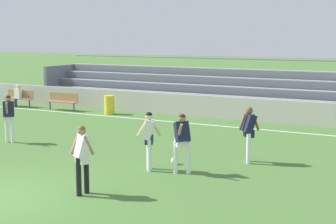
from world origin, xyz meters
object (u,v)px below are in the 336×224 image
at_px(soccer_ball, 175,161).
at_px(trash_bin, 109,105).
at_px(player_white_overlapping, 82,154).
at_px(bleacher_stand, 258,90).
at_px(bench_near_wall_gap, 19,97).
at_px(player_dark_on_ball, 182,138).
at_px(player_dark_wide_left, 9,114).
at_px(player_white_trailing_run, 149,135).
at_px(spectator_seated, 18,94).
at_px(bench_centre_sideline, 63,100).
at_px(player_dark_wide_right, 249,129).

bearing_deg(soccer_ball, trash_bin, 134.97).
bearing_deg(soccer_ball, player_white_overlapping, -99.87).
height_order(bleacher_stand, soccer_ball, bleacher_stand).
height_order(bench_near_wall_gap, trash_bin, trash_bin).
height_order(player_dark_on_ball, player_dark_wide_left, player_dark_wide_left).
height_order(player_dark_on_ball, player_white_trailing_run, player_dark_on_ball).
bearing_deg(player_dark_on_ball, player_white_overlapping, -114.37).
bearing_deg(spectator_seated, soccer_ball, -28.56).
bearing_deg(player_dark_wide_left, player_white_overlapping, -31.50).
bearing_deg(player_dark_on_ball, bleacher_stand, 97.78).
relative_size(bench_centre_sideline, soccer_ball, 8.18).
relative_size(trash_bin, spectator_seated, 0.76).
bearing_deg(spectator_seated, player_white_overlapping, -40.87).
height_order(bench_near_wall_gap, player_white_overlapping, player_white_overlapping).
xyz_separation_m(bleacher_stand, soccer_ball, (0.97, -11.10, -1.02)).
bearing_deg(trash_bin, spectator_seated, -178.34).
bearing_deg(player_white_trailing_run, player_dark_wide_left, 171.29).
bearing_deg(spectator_seated, player_dark_wide_left, -47.83).
height_order(bleacher_stand, player_white_overlapping, bleacher_stand).
bearing_deg(player_dark_on_ball, trash_bin, 134.37).
bearing_deg(bench_near_wall_gap, bench_centre_sideline, 0.00).
distance_m(bench_centre_sideline, player_dark_wide_right, 13.54).
height_order(spectator_seated, player_white_overlapping, player_white_overlapping).
relative_size(player_white_trailing_run, player_dark_wide_left, 0.98).
bearing_deg(bleacher_stand, player_white_trailing_run, -87.04).
bearing_deg(spectator_seated, bleacher_stand, 17.79).
bearing_deg(bench_near_wall_gap, trash_bin, 0.52).
xyz_separation_m(bench_centre_sideline, player_dark_on_ball, (10.86, -8.12, 0.47)).
xyz_separation_m(trash_bin, player_dark_on_ball, (8.00, -8.17, 0.56)).
xyz_separation_m(player_white_trailing_run, player_dark_wide_left, (-6.38, 0.98, 0.02)).
height_order(trash_bin, soccer_ball, trash_bin).
relative_size(bench_centre_sideline, spectator_seated, 1.49).
bearing_deg(bench_centre_sideline, player_dark_on_ball, -36.77).
xyz_separation_m(player_white_trailing_run, player_white_overlapping, (-0.29, -2.76, 0.01)).
relative_size(bench_centre_sideline, player_white_trailing_run, 1.06).
xyz_separation_m(player_dark_on_ball, player_white_trailing_run, (-1.01, -0.10, -0.00)).
distance_m(bench_near_wall_gap, player_white_overlapping, 16.68).
relative_size(bleacher_stand, player_dark_wide_right, 14.57).
distance_m(player_dark_wide_right, soccer_ball, 2.45).
xyz_separation_m(player_white_trailing_run, player_dark_wide_right, (2.25, 2.17, 0.02)).
relative_size(player_dark_wide_left, soccer_ball, 7.85).
relative_size(trash_bin, player_dark_on_ball, 0.54).
distance_m(trash_bin, player_dark_on_ball, 11.45).
relative_size(bleacher_stand, player_dark_on_ball, 14.73).
distance_m(trash_bin, player_dark_wide_right, 11.08).
height_order(bleacher_stand, player_dark_wide_right, bleacher_stand).
relative_size(bleacher_stand, trash_bin, 27.27).
xyz_separation_m(player_white_overlapping, soccer_ball, (0.64, 3.68, -0.91)).
bearing_deg(player_dark_wide_right, player_dark_wide_left, -172.10).
distance_m(bench_near_wall_gap, trash_bin, 5.85).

